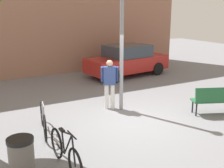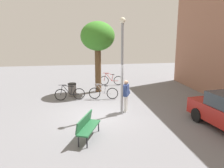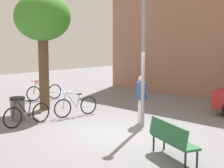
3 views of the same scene
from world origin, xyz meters
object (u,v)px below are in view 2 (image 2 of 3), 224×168
object	(u,v)px
person_by_lamppost	(126,94)
bicycle_red	(111,80)
trash_bin	(72,90)
lamppost	(122,58)
bicycle_black	(70,94)
plaza_tree	(98,38)
park_bench	(87,125)
bicycle_silver	(103,93)

from	to	relation	value
person_by_lamppost	bicycle_red	distance (m)	6.22
person_by_lamppost	trash_bin	world-z (taller)	person_by_lamppost
trash_bin	person_by_lamppost	bearing A→B (deg)	38.24
lamppost	bicycle_black	distance (m)	4.59
plaza_tree	bicycle_red	bearing A→B (deg)	146.45
plaza_tree	person_by_lamppost	bearing A→B (deg)	12.31
bicycle_black	trash_bin	bearing A→B (deg)	170.30
park_bench	bicycle_silver	distance (m)	5.43
person_by_lamppost	park_bench	distance (m)	3.52
bicycle_red	bicycle_black	bearing A→B (deg)	-41.05
plaza_tree	bicycle_silver	xyz separation A→B (m)	(1.89, 0.11, -3.28)
bicycle_black	plaza_tree	bearing A→B (deg)	132.85
bicycle_silver	person_by_lamppost	bearing A→B (deg)	18.74
person_by_lamppost	bicycle_red	bearing A→B (deg)	177.92
person_by_lamppost	trash_bin	xyz separation A→B (m)	(-3.48, -2.74, -0.54)
bicycle_black	bicycle_silver	xyz separation A→B (m)	(0.10, 2.04, 0.00)
trash_bin	plaza_tree	bearing A→B (deg)	117.40
park_bench	trash_bin	world-z (taller)	park_bench
bicycle_red	plaza_tree	bearing A→B (deg)	-33.55
person_by_lamppost	plaza_tree	size ratio (longest dim) A/B	0.35
lamppost	trash_bin	xyz separation A→B (m)	(-3.77, -2.46, -2.38)
park_bench	plaza_tree	world-z (taller)	plaza_tree
plaza_tree	bicycle_red	distance (m)	3.92
person_by_lamppost	bicycle_black	size ratio (longest dim) A/B	0.92
plaza_tree	park_bench	bearing A→B (deg)	-9.48
bicycle_black	lamppost	bearing A→B (deg)	41.99
person_by_lamppost	park_bench	xyz separation A→B (m)	(2.75, -2.16, -0.42)
park_bench	bicycle_black	xyz separation A→B (m)	(-5.37, -0.73, -0.16)
person_by_lamppost	park_bench	size ratio (longest dim) A/B	1.01
park_bench	trash_bin	bearing A→B (deg)	-174.62
lamppost	person_by_lamppost	xyz separation A→B (m)	(-0.29, 0.28, -1.84)
person_by_lamppost	trash_bin	distance (m)	4.46
bicycle_silver	bicycle_black	bearing A→B (deg)	-92.86
lamppost	bicycle_red	xyz separation A→B (m)	(-6.48, 0.50, -2.42)
park_bench	bicycle_silver	xyz separation A→B (m)	(-5.26, 1.30, -0.16)
lamppost	bicycle_silver	distance (m)	3.74
bicycle_red	trash_bin	bearing A→B (deg)	-47.58
person_by_lamppost	plaza_tree	distance (m)	5.25
bicycle_red	trash_bin	distance (m)	4.02
lamppost	bicycle_silver	bearing A→B (deg)	-168.45
bicycle_red	bicycle_silver	distance (m)	3.83
lamppost	plaza_tree	size ratio (longest dim) A/B	0.99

